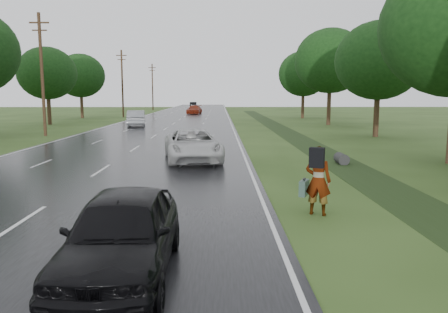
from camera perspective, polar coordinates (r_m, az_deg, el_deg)
name	(u,v)px	position (r m, az deg, el deg)	size (l,w,h in m)	color
ground	(23,222)	(13.21, -24.78, -7.81)	(220.00, 220.00, 0.00)	#2B4217
road	(178,121)	(56.93, -6.05, 4.62)	(14.00, 180.00, 0.04)	black
edge_stripe_east	(230,121)	(56.69, 0.78, 4.68)	(0.12, 180.00, 0.01)	silver
edge_stripe_west	(126,121)	(57.96, -12.73, 4.55)	(0.12, 180.00, 0.01)	silver
center_line	(178,121)	(56.93, -6.05, 4.65)	(0.12, 180.00, 0.01)	silver
drainage_ditch	(307,144)	(31.08, 10.77, 1.66)	(2.20, 120.00, 0.56)	#1E3113
utility_pole_mid	(42,73)	(39.40, -22.68, 10.04)	(1.60, 0.26, 10.00)	#342815
utility_pole_far	(122,83)	(68.17, -13.14, 9.38)	(1.60, 0.26, 10.00)	#342815
utility_pole_distant	(153,86)	(97.68, -9.32, 9.04)	(1.60, 0.26, 10.00)	#342815
tree_east_c	(379,61)	(37.91, 19.59, 11.72)	(7.00, 7.00, 9.29)	#342815
tree_east_d	(330,61)	(51.24, 13.73, 12.03)	(8.00, 8.00, 10.76)	#342815
tree_east_f	(304,74)	(64.79, 10.35, 10.57)	(7.20, 7.20, 9.62)	#342815
tree_west_d	(47,73)	(54.28, -22.11, 10.04)	(6.60, 6.60, 8.80)	#342815
tree_west_f	(80,76)	(67.70, -18.24, 9.99)	(7.00, 7.00, 9.29)	#342815
pedestrian	(317,180)	(12.80, 12.07, -2.97)	(0.98, 1.03, 2.01)	#A5998C
white_pickup	(193,145)	(22.70, -4.14, 1.51)	(2.69, 5.84, 1.62)	#BABABA
dark_sedan	(122,233)	(8.58, -13.17, -9.76)	(1.92, 4.78, 1.63)	black
silver_sedan	(136,118)	(48.21, -11.39, 4.92)	(1.81, 5.18, 1.71)	gray
far_car_red	(194,110)	(77.05, -3.90, 6.13)	(2.12, 5.22, 1.51)	maroon
far_car_dark	(193,105)	(107.95, -4.04, 6.71)	(1.65, 4.72, 1.55)	black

